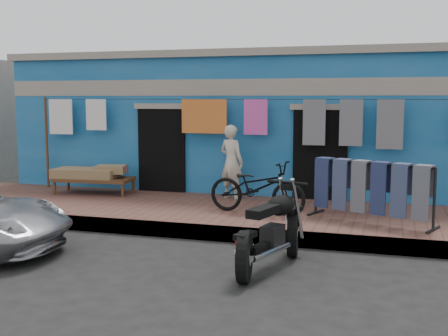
{
  "coord_description": "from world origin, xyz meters",
  "views": [
    {
      "loc": [
        2.74,
        -7.01,
        2.33
      ],
      "look_at": [
        0.0,
        2.0,
        1.15
      ],
      "focal_mm": 45.0,
      "sensor_mm": 36.0,
      "label": 1
    }
  ],
  "objects_px": {
    "seated_person": "(231,162)",
    "motorcycle": "(271,227)",
    "bicycle": "(257,181)",
    "jeans_rack": "(371,191)",
    "charpoy": "(94,180)"
  },
  "relations": [
    {
      "from": "seated_person",
      "to": "motorcycle",
      "type": "height_order",
      "value": "seated_person"
    },
    {
      "from": "bicycle",
      "to": "charpoy",
      "type": "height_order",
      "value": "bicycle"
    },
    {
      "from": "motorcycle",
      "to": "bicycle",
      "type": "bearing_deg",
      "value": 123.51
    },
    {
      "from": "jeans_rack",
      "to": "charpoy",
      "type": "bearing_deg",
      "value": 168.95
    },
    {
      "from": "seated_person",
      "to": "charpoy",
      "type": "distance_m",
      "value": 3.09
    },
    {
      "from": "motorcycle",
      "to": "charpoy",
      "type": "bearing_deg",
      "value": 159.37
    },
    {
      "from": "motorcycle",
      "to": "charpoy",
      "type": "relative_size",
      "value": 1.03
    },
    {
      "from": "motorcycle",
      "to": "jeans_rack",
      "type": "bearing_deg",
      "value": 77.17
    },
    {
      "from": "jeans_rack",
      "to": "motorcycle",
      "type": "bearing_deg",
      "value": -118.43
    },
    {
      "from": "seated_person",
      "to": "jeans_rack",
      "type": "bearing_deg",
      "value": 176.49
    },
    {
      "from": "motorcycle",
      "to": "jeans_rack",
      "type": "distance_m",
      "value": 2.59
    },
    {
      "from": "bicycle",
      "to": "motorcycle",
      "type": "relative_size",
      "value": 0.96
    },
    {
      "from": "jeans_rack",
      "to": "bicycle",
      "type": "bearing_deg",
      "value": 176.87
    },
    {
      "from": "seated_person",
      "to": "motorcycle",
      "type": "bearing_deg",
      "value": 136.98
    },
    {
      "from": "seated_person",
      "to": "jeans_rack",
      "type": "height_order",
      "value": "seated_person"
    }
  ]
}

